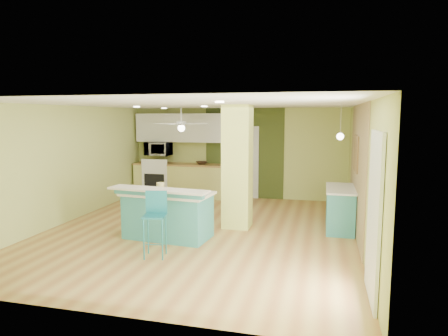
{
  "coord_description": "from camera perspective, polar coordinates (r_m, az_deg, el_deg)",
  "views": [
    {
      "loc": [
        2.34,
        -7.38,
        2.27
      ],
      "look_at": [
        0.39,
        0.4,
        1.23
      ],
      "focal_mm": 32.0,
      "sensor_mm": 36.0,
      "label": 1
    }
  ],
  "objects": [
    {
      "name": "wall_left",
      "position": [
        9.17,
        -21.72,
        0.47
      ],
      "size": [
        0.01,
        7.0,
        2.5
      ],
      "primitive_type": "cube",
      "color": "#BBC56A",
      "rests_on": "floor"
    },
    {
      "name": "ceiling_fan",
      "position": [
        9.99,
        -6.12,
        6.24
      ],
      "size": [
        1.41,
        1.41,
        0.61
      ],
      "color": "white",
      "rests_on": "ceiling"
    },
    {
      "name": "column",
      "position": [
        8.12,
        1.93,
        0.17
      ],
      "size": [
        0.55,
        0.55,
        2.5
      ],
      "primitive_type": "cube",
      "color": "#D5E168",
      "rests_on": "floor"
    },
    {
      "name": "bar_stool",
      "position": [
        6.61,
        -9.77,
        -6.37
      ],
      "size": [
        0.41,
        0.41,
        1.07
      ],
      "rotation": [
        0.0,
        0.0,
        0.2
      ],
      "color": "#1C7381",
      "rests_on": "floor"
    },
    {
      "name": "microwave",
      "position": [
        11.57,
        -9.37,
        2.73
      ],
      "size": [
        0.7,
        0.48,
        0.39
      ],
      "primitive_type": "imported",
      "color": "white",
      "rests_on": "wall_back"
    },
    {
      "name": "wall_decor",
      "position": [
        8.23,
        18.36,
        1.99
      ],
      "size": [
        0.03,
        0.9,
        0.7
      ],
      "primitive_type": "cube",
      "color": "brown",
      "rests_on": "wood_panel"
    },
    {
      "name": "ceiling",
      "position": [
        7.75,
        -3.59,
        9.11
      ],
      "size": [
        6.0,
        7.0,
        0.01
      ],
      "primitive_type": "cube",
      "color": "white",
      "rests_on": "wall_back"
    },
    {
      "name": "interior_door",
      "position": [
        11.12,
        2.87,
        0.82
      ],
      "size": [
        0.82,
        0.05,
        2.0
      ],
      "primitive_type": "cube",
      "color": "silver",
      "rests_on": "floor"
    },
    {
      "name": "french_door",
      "position": [
        5.26,
        20.64,
        -6.52
      ],
      "size": [
        0.04,
        1.08,
        2.1
      ],
      "primitive_type": "cube",
      "color": "white",
      "rests_on": "floor"
    },
    {
      "name": "fruit_bowl",
      "position": [
        11.16,
        -3.22,
        0.74
      ],
      "size": [
        0.43,
        0.43,
        0.08
      ],
      "primitive_type": "imported",
      "rotation": [
        0.0,
        0.0,
        0.43
      ],
      "color": "#321F14",
      "rests_on": "kitchen_run"
    },
    {
      "name": "wall_right",
      "position": [
        7.48,
        19.01,
        -0.86
      ],
      "size": [
        0.01,
        7.0,
        2.5
      ],
      "primitive_type": "cube",
      "color": "#BBC56A",
      "rests_on": "floor"
    },
    {
      "name": "floor",
      "position": [
        8.07,
        -3.44,
        -9.0
      ],
      "size": [
        6.0,
        7.0,
        0.01
      ],
      "primitive_type": "cube",
      "color": "#A16C38",
      "rests_on": "ground"
    },
    {
      "name": "olive_accent",
      "position": [
        11.12,
        2.91,
        2.12
      ],
      "size": [
        2.2,
        0.02,
        2.5
      ],
      "primitive_type": "cube",
      "color": "#3C481D",
      "rests_on": "floor"
    },
    {
      "name": "pendant_lamp",
      "position": [
        8.14,
        16.26,
        4.38
      ],
      "size": [
        0.14,
        0.14,
        0.69
      ],
      "color": "silver",
      "rests_on": "ceiling"
    },
    {
      "name": "upper_cabinets",
      "position": [
        11.31,
        -4.75,
        5.74
      ],
      "size": [
        3.2,
        0.34,
        0.8
      ],
      "primitive_type": "cube",
      "color": "white",
      "rests_on": "wall_back"
    },
    {
      "name": "kitchen_run",
      "position": [
        11.33,
        -4.87,
        -1.77
      ],
      "size": [
        3.25,
        0.63,
        0.94
      ],
      "color": "#C8C769",
      "rests_on": "floor"
    },
    {
      "name": "wall_front",
      "position": [
        4.64,
        -16.76,
        -5.64
      ],
      "size": [
        6.0,
        0.01,
        2.5
      ],
      "primitive_type": "cube",
      "color": "#BBC56A",
      "rests_on": "floor"
    },
    {
      "name": "canister",
      "position": [
        7.69,
        -9.06,
        -2.65
      ],
      "size": [
        0.15,
        0.15,
        0.16
      ],
      "primitive_type": "cylinder",
      "color": "gold",
      "rests_on": "peninsula"
    },
    {
      "name": "stove",
      "position": [
        11.67,
        -9.3,
        -1.64
      ],
      "size": [
        0.76,
        0.66,
        1.08
      ],
      "color": "white",
      "rests_on": "floor"
    },
    {
      "name": "wood_panel",
      "position": [
        8.07,
        18.54,
        -0.26
      ],
      "size": [
        0.02,
        3.4,
        2.5
      ],
      "primitive_type": "cube",
      "color": "#88714E",
      "rests_on": "floor"
    },
    {
      "name": "peninsula",
      "position": [
        7.58,
        -8.06,
        -6.49
      ],
      "size": [
        1.89,
        1.15,
        1.0
      ],
      "rotation": [
        0.0,
        0.0,
        -0.1
      ],
      "color": "teal",
      "rests_on": "floor"
    },
    {
      "name": "wall_back",
      "position": [
        11.18,
        1.92,
        2.15
      ],
      "size": [
        6.0,
        0.01,
        2.5
      ],
      "primitive_type": "cube",
      "color": "#BBC56A",
      "rests_on": "floor"
    },
    {
      "name": "side_counter",
      "position": [
        8.42,
        16.23,
        -5.55
      ],
      "size": [
        0.56,
        1.32,
        0.85
      ],
      "color": "teal",
      "rests_on": "floor"
    }
  ]
}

